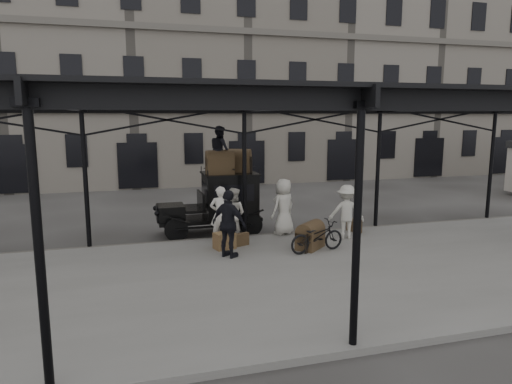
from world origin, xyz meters
The scene contains 18 objects.
ground centered at (0.00, 0.00, 0.00)m, with size 120.00×120.00×0.00m, color #383533.
platform centered at (0.00, -2.00, 0.07)m, with size 28.00×8.00×0.15m, color slate.
canopy centered at (0.00, -1.72, 4.60)m, with size 22.50×9.00×4.74m.
building_frontage centered at (0.00, 18.00, 7.00)m, with size 64.00×8.00×14.00m, color slate.
taxi centered at (-0.59, 3.09, 1.20)m, with size 3.65×1.55×2.18m.
porter_left centered at (-0.96, 1.41, 1.06)m, with size 0.67×0.44×1.82m, color silver.
porter_midleft centered at (-0.49, 1.58, 1.01)m, with size 0.84×0.65×1.73m, color beige.
porter_centre centered at (1.33, 1.80, 1.11)m, with size 0.94×0.61×1.92m, color beige.
porter_official centered at (-1.03, -0.24, 1.13)m, with size 1.15×0.48×1.96m, color black.
porter_right centered at (3.15, 0.74, 1.05)m, with size 1.16×0.67×1.79m, color beige.
bicycle centered at (1.60, -0.44, 0.62)m, with size 0.63×1.79×0.94m, color black.
porter_roof centered at (-0.62, 2.99, 3.01)m, with size 0.81×0.63×1.66m, color black.
steamer_trunk_roof_near centered at (-0.67, 2.84, 2.53)m, with size 0.94×0.58×0.69m, color #4C3623, non-canonical shape.
steamer_trunk_roof_far centered at (0.08, 3.29, 2.52)m, with size 0.94×0.57×0.69m, color #4C3623, non-canonical shape.
steamer_trunk_platform centered at (1.56, -0.04, 0.50)m, with size 0.95×0.58×0.70m, color #4C3623, non-canonical shape.
wicker_hamper centered at (-0.99, 0.64, 0.40)m, with size 0.60×0.45×0.50m, color olive.
suitcase_upright centered at (3.82, 1.42, 0.38)m, with size 0.15×0.60×0.45m, color #4C3623.
suitcase_flat centered at (-0.46, 0.79, 0.35)m, with size 0.60×0.15×0.40m, color #4C3623.
Camera 1 is at (-3.73, -12.64, 4.17)m, focal length 32.00 mm.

